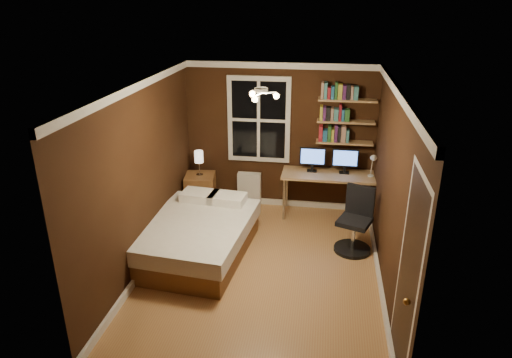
# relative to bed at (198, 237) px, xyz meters

# --- Properties ---
(floor) EXTENTS (4.20, 4.20, 0.00)m
(floor) POSITION_rel_bed_xyz_m (0.96, -0.23, -0.28)
(floor) COLOR #97633C
(floor) RESTS_ON ground
(wall_back) EXTENTS (3.20, 0.04, 2.50)m
(wall_back) POSITION_rel_bed_xyz_m (0.96, 1.87, 0.97)
(wall_back) COLOR black
(wall_back) RESTS_ON ground
(wall_left) EXTENTS (0.04, 4.20, 2.50)m
(wall_left) POSITION_rel_bed_xyz_m (-0.64, -0.23, 0.97)
(wall_left) COLOR black
(wall_left) RESTS_ON ground
(wall_right) EXTENTS (0.04, 4.20, 2.50)m
(wall_right) POSITION_rel_bed_xyz_m (2.56, -0.23, 0.97)
(wall_right) COLOR black
(wall_right) RESTS_ON ground
(ceiling) EXTENTS (3.20, 4.20, 0.02)m
(ceiling) POSITION_rel_bed_xyz_m (0.96, -0.23, 2.22)
(ceiling) COLOR white
(ceiling) RESTS_ON wall_back
(window) EXTENTS (1.06, 0.06, 1.46)m
(window) POSITION_rel_bed_xyz_m (0.61, 1.83, 1.27)
(window) COLOR silver
(window) RESTS_ON wall_back
(door) EXTENTS (0.03, 0.82, 2.05)m
(door) POSITION_rel_bed_xyz_m (2.55, -1.78, 0.74)
(door) COLOR black
(door) RESTS_ON ground
(door_knob) EXTENTS (0.06, 0.06, 0.06)m
(door_knob) POSITION_rel_bed_xyz_m (2.51, -2.08, 0.72)
(door_knob) COLOR #B68134
(door_knob) RESTS_ON door
(ceiling_fixture) EXTENTS (0.44, 0.44, 0.18)m
(ceiling_fixture) POSITION_rel_bed_xyz_m (0.96, -0.33, 2.12)
(ceiling_fixture) COLOR beige
(ceiling_fixture) RESTS_ON ceiling
(bookshelf_lower) EXTENTS (0.92, 0.22, 0.03)m
(bookshelf_lower) POSITION_rel_bed_xyz_m (2.04, 1.75, 0.97)
(bookshelf_lower) COLOR #9B704B
(bookshelf_lower) RESTS_ON wall_back
(books_row_lower) EXTENTS (0.48, 0.16, 0.23)m
(books_row_lower) POSITION_rel_bed_xyz_m (2.04, 1.75, 1.10)
(books_row_lower) COLOR maroon
(books_row_lower) RESTS_ON bookshelf_lower
(bookshelf_middle) EXTENTS (0.92, 0.22, 0.03)m
(bookshelf_middle) POSITION_rel_bed_xyz_m (2.04, 1.75, 1.32)
(bookshelf_middle) COLOR #9B704B
(bookshelf_middle) RESTS_ON wall_back
(books_row_middle) EXTENTS (0.48, 0.16, 0.23)m
(books_row_middle) POSITION_rel_bed_xyz_m (2.04, 1.75, 1.45)
(books_row_middle) COLOR #1B527D
(books_row_middle) RESTS_ON bookshelf_middle
(bookshelf_upper) EXTENTS (0.92, 0.22, 0.03)m
(bookshelf_upper) POSITION_rel_bed_xyz_m (2.04, 1.75, 1.67)
(bookshelf_upper) COLOR #9B704B
(bookshelf_upper) RESTS_ON wall_back
(books_row_upper) EXTENTS (0.60, 0.16, 0.23)m
(books_row_upper) POSITION_rel_bed_xyz_m (2.04, 1.75, 1.80)
(books_row_upper) COLOR #245526
(books_row_upper) RESTS_ON bookshelf_upper
(bed) EXTENTS (1.58, 2.06, 0.66)m
(bed) POSITION_rel_bed_xyz_m (0.00, 0.00, 0.00)
(bed) COLOR brown
(bed) RESTS_ON ground
(nightstand) EXTENTS (0.56, 0.56, 0.62)m
(nightstand) POSITION_rel_bed_xyz_m (-0.37, 1.51, 0.03)
(nightstand) COLOR brown
(nightstand) RESTS_ON ground
(bedside_lamp) EXTENTS (0.15, 0.15, 0.43)m
(bedside_lamp) POSITION_rel_bed_xyz_m (-0.37, 1.51, 0.56)
(bedside_lamp) COLOR beige
(bedside_lamp) RESTS_ON nightstand
(radiator) EXTENTS (0.41, 0.14, 0.61)m
(radiator) POSITION_rel_bed_xyz_m (0.45, 1.76, 0.02)
(radiator) COLOR beige
(radiator) RESTS_ON ground
(desk) EXTENTS (1.60, 0.60, 0.76)m
(desk) POSITION_rel_bed_xyz_m (1.85, 1.55, 0.42)
(desk) COLOR #9B704B
(desk) RESTS_ON ground
(monitor_left) EXTENTS (0.43, 0.12, 0.41)m
(monitor_left) POSITION_rel_bed_xyz_m (1.54, 1.63, 0.68)
(monitor_left) COLOR black
(monitor_left) RESTS_ON desk
(monitor_right) EXTENTS (0.43, 0.12, 0.41)m
(monitor_right) POSITION_rel_bed_xyz_m (2.07, 1.63, 0.68)
(monitor_right) COLOR black
(monitor_right) RESTS_ON desk
(desk_lamp) EXTENTS (0.14, 0.32, 0.44)m
(desk_lamp) POSITION_rel_bed_xyz_m (2.49, 1.46, 0.70)
(desk_lamp) COLOR silver
(desk_lamp) RESTS_ON desk
(office_chair) EXTENTS (0.56, 0.56, 0.97)m
(office_chair) POSITION_rel_bed_xyz_m (2.23, 0.48, 0.08)
(office_chair) COLOR black
(office_chair) RESTS_ON ground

